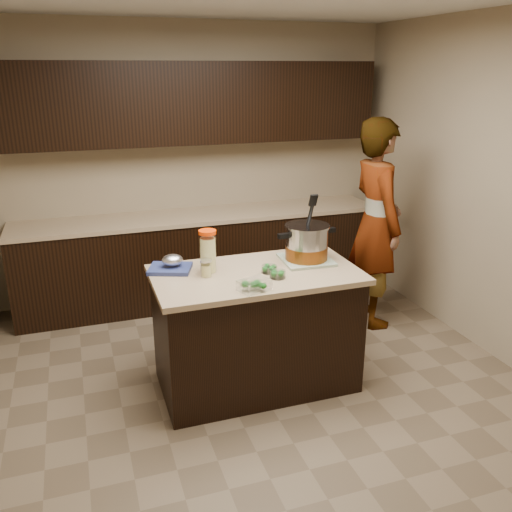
# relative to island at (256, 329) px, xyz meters

# --- Properties ---
(ground_plane) EXTENTS (4.00, 4.00, 0.00)m
(ground_plane) POSITION_rel_island_xyz_m (0.00, 0.00, -0.45)
(ground_plane) COLOR brown
(ground_plane) RESTS_ON ground
(room_shell) EXTENTS (4.04, 4.04, 2.72)m
(room_shell) POSITION_rel_island_xyz_m (0.00, 0.00, 1.26)
(room_shell) COLOR tan
(room_shell) RESTS_ON ground
(back_cabinets) EXTENTS (3.60, 0.63, 2.33)m
(back_cabinets) POSITION_rel_island_xyz_m (0.00, 1.74, 0.49)
(back_cabinets) COLOR black
(back_cabinets) RESTS_ON ground
(island) EXTENTS (1.46, 0.81, 0.90)m
(island) POSITION_rel_island_xyz_m (0.00, 0.00, 0.00)
(island) COLOR black
(island) RESTS_ON ground
(dish_towel) EXTENTS (0.38, 0.38, 0.02)m
(dish_towel) POSITION_rel_island_xyz_m (0.43, 0.10, 0.46)
(dish_towel) COLOR #54744E
(dish_towel) RESTS_ON island
(stock_pot) EXTENTS (0.47, 0.35, 0.47)m
(stock_pot) POSITION_rel_island_xyz_m (0.43, 0.10, 0.58)
(stock_pot) COLOR #B7B7BC
(stock_pot) RESTS_ON dish_towel
(lemonade_pitcher) EXTENTS (0.13, 0.13, 0.30)m
(lemonade_pitcher) POSITION_rel_island_xyz_m (-0.32, 0.12, 0.59)
(lemonade_pitcher) COLOR #DCD586
(lemonade_pitcher) RESTS_ON island
(mason_jar) EXTENTS (0.09, 0.09, 0.13)m
(mason_jar) POSITION_rel_island_xyz_m (-0.35, 0.03, 0.51)
(mason_jar) COLOR #DCD586
(mason_jar) RESTS_ON island
(broccoli_tub_left) EXTENTS (0.13, 0.13, 0.05)m
(broccoli_tub_left) POSITION_rel_island_xyz_m (0.09, -0.04, 0.47)
(broccoli_tub_left) COLOR silver
(broccoli_tub_left) RESTS_ON island
(broccoli_tub_right) EXTENTS (0.11, 0.11, 0.05)m
(broccoli_tub_right) POSITION_rel_island_xyz_m (0.11, -0.15, 0.47)
(broccoli_tub_right) COLOR silver
(broccoli_tub_right) RESTS_ON island
(broccoli_tub_rect) EXTENTS (0.23, 0.20, 0.07)m
(broccoli_tub_rect) POSITION_rel_island_xyz_m (-0.12, -0.31, 0.48)
(broccoli_tub_rect) COLOR silver
(broccoli_tub_rect) RESTS_ON island
(blue_tray) EXTENTS (0.35, 0.32, 0.11)m
(blue_tray) POSITION_rel_island_xyz_m (-0.56, 0.22, 0.49)
(blue_tray) COLOR navy
(blue_tray) RESTS_ON island
(person) EXTENTS (0.50, 0.72, 1.88)m
(person) POSITION_rel_island_xyz_m (1.37, 0.70, 0.49)
(person) COLOR gray
(person) RESTS_ON ground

